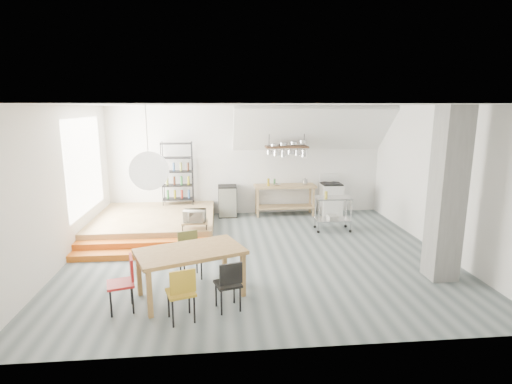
{
  "coord_description": "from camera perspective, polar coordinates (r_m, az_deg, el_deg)",
  "views": [
    {
      "loc": [
        -0.82,
        -8.21,
        3.16
      ],
      "look_at": [
        0.03,
        0.8,
        1.22
      ],
      "focal_mm": 28.0,
      "sensor_mm": 36.0,
      "label": 1
    }
  ],
  "objects": [
    {
      "name": "concrete_column",
      "position": [
        8.03,
        25.64,
        -0.34
      ],
      "size": [
        0.5,
        0.5,
        3.2
      ],
      "primitive_type": "cube",
      "color": "slate",
      "rests_on": "ground"
    },
    {
      "name": "wall_right",
      "position": [
        9.65,
        24.7,
        1.66
      ],
      "size": [
        0.04,
        7.0,
        3.2
      ],
      "primitive_type": "cube",
      "color": "silver",
      "rests_on": "ground"
    },
    {
      "name": "chair_red",
      "position": [
        6.71,
        -18.21,
        -11.7
      ],
      "size": [
        0.5,
        0.5,
        0.88
      ],
      "rotation": [
        0.0,
        0.0,
        -1.3
      ],
      "color": "maroon",
      "rests_on": "ground"
    },
    {
      "name": "ceiling",
      "position": [
        8.25,
        0.34,
        12.36
      ],
      "size": [
        8.0,
        7.0,
        0.02
      ],
      "primitive_type": "cube",
      "color": "white",
      "rests_on": "wall_back"
    },
    {
      "name": "platform",
      "position": [
        10.76,
        -14.18,
        -4.26
      ],
      "size": [
        3.0,
        3.0,
        0.4
      ],
      "primitive_type": "cube",
      "color": "olive",
      "rests_on": "ground"
    },
    {
      "name": "wall_back",
      "position": [
        11.84,
        -1.36,
        4.51
      ],
      "size": [
        8.0,
        0.04,
        3.2
      ],
      "primitive_type": "cube",
      "color": "silver",
      "rests_on": "ground"
    },
    {
      "name": "kitchen_counter",
      "position": [
        11.8,
        4.12,
        -0.35
      ],
      "size": [
        1.8,
        0.6,
        0.91
      ],
      "color": "olive",
      "rests_on": "ground"
    },
    {
      "name": "microwave",
      "position": [
        9.31,
        -8.77,
        -3.36
      ],
      "size": [
        0.53,
        0.39,
        0.28
      ],
      "primitive_type": "imported",
      "rotation": [
        0.0,
        0.0,
        -0.1
      ],
      "color": "beige",
      "rests_on": "microwave_shelf"
    },
    {
      "name": "step_lower",
      "position": [
        8.98,
        -15.99,
        -8.56
      ],
      "size": [
        3.0,
        0.35,
        0.13
      ],
      "primitive_type": "cube",
      "color": "#CE6118",
      "rests_on": "ground"
    },
    {
      "name": "pot_rack",
      "position": [
        11.37,
        4.55,
        6.07
      ],
      "size": [
        1.2,
        0.5,
        1.43
      ],
      "color": "#42291A",
      "rests_on": "ceiling"
    },
    {
      "name": "microwave_shelf",
      "position": [
        9.35,
        -8.74,
        -4.29
      ],
      "size": [
        0.6,
        0.4,
        0.16
      ],
      "color": "olive",
      "rests_on": "platform"
    },
    {
      "name": "wire_shelving",
      "position": [
        11.62,
        -11.15,
        2.78
      ],
      "size": [
        0.88,
        0.38,
        1.8
      ],
      "color": "black",
      "rests_on": "platform"
    },
    {
      "name": "stove",
      "position": [
        12.14,
        10.64,
        -0.88
      ],
      "size": [
        0.6,
        0.6,
        1.18
      ],
      "color": "white",
      "rests_on": "ground"
    },
    {
      "name": "chair_mustard",
      "position": [
        6.14,
        -10.58,
        -13.6
      ],
      "size": [
        0.5,
        0.5,
        0.87
      ],
      "rotation": [
        0.0,
        0.0,
        3.45
      ],
      "color": "#AB851D",
      "rests_on": "ground"
    },
    {
      "name": "floor",
      "position": [
        8.84,
        0.31,
        -8.88
      ],
      "size": [
        8.0,
        8.0,
        0.0
      ],
      "primitive_type": "plane",
      "color": "#505A5C",
      "rests_on": "ground"
    },
    {
      "name": "wall_left",
      "position": [
        8.94,
        -26.11,
        0.79
      ],
      "size": [
        0.04,
        7.0,
        3.2
      ],
      "primitive_type": "cube",
      "color": "silver",
      "rests_on": "ground"
    },
    {
      "name": "bowl",
      "position": [
        11.65,
        3.04,
        1.05
      ],
      "size": [
        0.27,
        0.27,
        0.05
      ],
      "primitive_type": "imported",
      "rotation": [
        0.0,
        0.0,
        -0.43
      ],
      "color": "silver",
      "rests_on": "kitchen_counter"
    },
    {
      "name": "step_upper",
      "position": [
        9.28,
        -15.63,
        -7.42
      ],
      "size": [
        3.0,
        0.35,
        0.27
      ],
      "primitive_type": "cube",
      "color": "#CE6118",
      "rests_on": "ground"
    },
    {
      "name": "dining_table",
      "position": [
        6.84,
        -9.38,
        -8.85
      ],
      "size": [
        1.97,
        1.54,
        0.83
      ],
      "rotation": [
        0.0,
        0.0,
        0.37
      ],
      "color": "olive",
      "rests_on": "ground"
    },
    {
      "name": "slope_ceiling",
      "position": [
        11.43,
        7.98,
        8.91
      ],
      "size": [
        4.4,
        1.44,
        1.32
      ],
      "primitive_type": "cube",
      "rotation": [
        -0.73,
        0.0,
        0.0
      ],
      "color": "white",
      "rests_on": "wall_back"
    },
    {
      "name": "chair_black",
      "position": [
        6.38,
        -3.87,
        -12.63
      ],
      "size": [
        0.47,
        0.47,
        0.83
      ],
      "rotation": [
        0.0,
        0.0,
        3.42
      ],
      "color": "black",
      "rests_on": "ground"
    },
    {
      "name": "mini_fridge",
      "position": [
        11.73,
        -4.09,
        -1.28
      ],
      "size": [
        0.54,
        0.54,
        0.91
      ],
      "primitive_type": "cube",
      "color": "black",
      "rests_on": "ground"
    },
    {
      "name": "paper_lantern",
      "position": [
        6.32,
        -15.03,
        2.93
      ],
      "size": [
        0.6,
        0.6,
        0.6
      ],
      "primitive_type": "sphere",
      "color": "white",
      "rests_on": "ceiling"
    },
    {
      "name": "rolling_cart",
      "position": [
        10.5,
        10.95,
        -2.39
      ],
      "size": [
        0.92,
        0.54,
        0.89
      ],
      "rotation": [
        0.0,
        0.0,
        -0.03
      ],
      "color": "silver",
      "rests_on": "ground"
    },
    {
      "name": "window_pane",
      "position": [
        10.3,
        -23.23,
        3.51
      ],
      "size": [
        0.02,
        2.5,
        2.2
      ],
      "primitive_type": "cube",
      "color": "white",
      "rests_on": "wall_left"
    },
    {
      "name": "chair_olive",
      "position": [
        7.67,
        -9.5,
        -8.22
      ],
      "size": [
        0.5,
        0.5,
        0.87
      ],
      "rotation": [
        0.0,
        0.0,
        0.31
      ],
      "color": "olive",
      "rests_on": "ground"
    }
  ]
}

